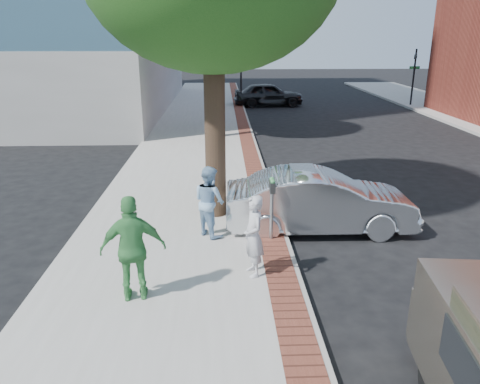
{
  "coord_description": "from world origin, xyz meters",
  "views": [
    {
      "loc": [
        -0.44,
        -9.68,
        4.64
      ],
      "look_at": [
        -0.03,
        0.55,
        1.2
      ],
      "focal_mm": 35.0,
      "sensor_mm": 36.0,
      "label": 1
    }
  ],
  "objects_px": {
    "person_gray": "(254,236)",
    "person_officer": "(209,201)",
    "sedan_silver": "(320,201)",
    "parking_meter": "(272,196)",
    "bg_car": "(268,94)",
    "person_green": "(133,249)"
  },
  "relations": [
    {
      "from": "sedan_silver",
      "to": "bg_car",
      "type": "height_order",
      "value": "bg_car"
    },
    {
      "from": "person_green",
      "to": "sedan_silver",
      "type": "xyz_separation_m",
      "value": [
        3.96,
        3.28,
        -0.36
      ]
    },
    {
      "from": "person_officer",
      "to": "sedan_silver",
      "type": "xyz_separation_m",
      "value": [
        2.7,
        0.5,
        -0.23
      ]
    },
    {
      "from": "parking_meter",
      "to": "sedan_silver",
      "type": "height_order",
      "value": "parking_meter"
    },
    {
      "from": "person_green",
      "to": "bg_car",
      "type": "xyz_separation_m",
      "value": [
        4.81,
        24.94,
        -0.32
      ]
    },
    {
      "from": "person_officer",
      "to": "person_gray",
      "type": "bearing_deg",
      "value": 165.08
    },
    {
      "from": "person_officer",
      "to": "person_green",
      "type": "bearing_deg",
      "value": 116.54
    },
    {
      "from": "parking_meter",
      "to": "bg_car",
      "type": "distance_m",
      "value": 22.58
    },
    {
      "from": "person_officer",
      "to": "person_green",
      "type": "xyz_separation_m",
      "value": [
        -1.26,
        -2.79,
        0.13
      ]
    },
    {
      "from": "sedan_silver",
      "to": "person_gray",
      "type": "bearing_deg",
      "value": 144.74
    },
    {
      "from": "person_green",
      "to": "sedan_silver",
      "type": "distance_m",
      "value": 5.16
    },
    {
      "from": "parking_meter",
      "to": "person_gray",
      "type": "xyz_separation_m",
      "value": [
        -0.53,
        -1.66,
        -0.24
      ]
    },
    {
      "from": "person_officer",
      "to": "sedan_silver",
      "type": "relative_size",
      "value": 0.36
    },
    {
      "from": "sedan_silver",
      "to": "parking_meter",
      "type": "bearing_deg",
      "value": 123.49
    },
    {
      "from": "person_gray",
      "to": "person_green",
      "type": "distance_m",
      "value": 2.3
    },
    {
      "from": "person_gray",
      "to": "person_officer",
      "type": "distance_m",
      "value": 2.18
    },
    {
      "from": "parking_meter",
      "to": "person_gray",
      "type": "bearing_deg",
      "value": -107.6
    },
    {
      "from": "person_gray",
      "to": "sedan_silver",
      "type": "bearing_deg",
      "value": 130.84
    },
    {
      "from": "person_gray",
      "to": "bg_car",
      "type": "relative_size",
      "value": 0.35
    },
    {
      "from": "person_green",
      "to": "bg_car",
      "type": "height_order",
      "value": "person_green"
    },
    {
      "from": "person_gray",
      "to": "sedan_silver",
      "type": "height_order",
      "value": "person_gray"
    },
    {
      "from": "parking_meter",
      "to": "bg_car",
      "type": "bearing_deg",
      "value": 84.59
    }
  ]
}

